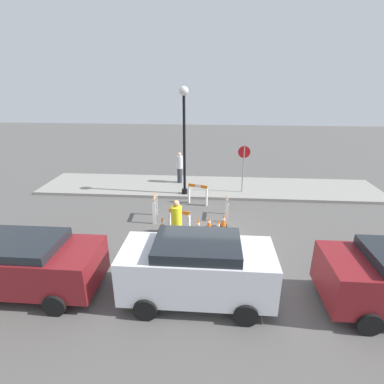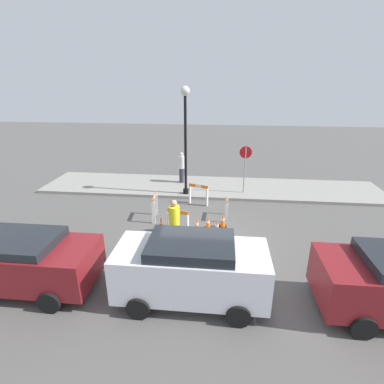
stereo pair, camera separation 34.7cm
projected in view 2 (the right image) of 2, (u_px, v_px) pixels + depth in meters
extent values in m
plane|color=#565451|center=(202.00, 248.00, 10.59)|extent=(60.00, 60.00, 0.00)
cube|color=gray|center=(210.00, 187.00, 16.30)|extent=(18.00, 3.34, 0.14)
cylinder|color=black|center=(186.00, 191.00, 15.18)|extent=(0.29, 0.29, 0.24)
cylinder|color=black|center=(186.00, 147.00, 14.37)|extent=(0.13, 0.13, 4.77)
sphere|color=silver|center=(185.00, 91.00, 13.46)|extent=(0.44, 0.44, 0.44)
cylinder|color=gray|center=(245.00, 170.00, 14.94)|extent=(0.06, 0.06, 2.37)
cylinder|color=red|center=(246.00, 152.00, 14.62)|extent=(0.60, 0.04, 0.60)
cube|color=white|center=(207.00, 197.00, 13.95)|extent=(0.10, 0.14, 0.84)
cube|color=white|center=(190.00, 195.00, 14.28)|extent=(0.10, 0.14, 0.84)
cube|color=orange|center=(198.00, 186.00, 13.94)|extent=(0.91, 0.31, 0.15)
cube|color=white|center=(198.00, 186.00, 13.94)|extent=(0.28, 0.12, 0.14)
cube|color=white|center=(156.00, 205.00, 13.02)|extent=(0.14, 0.07, 0.94)
cube|color=white|center=(153.00, 213.00, 12.24)|extent=(0.14, 0.07, 0.94)
cube|color=orange|center=(154.00, 197.00, 12.44)|extent=(0.10, 0.89, 0.15)
cube|color=white|center=(154.00, 197.00, 12.44)|extent=(0.05, 0.27, 0.13)
cube|color=white|center=(169.00, 222.00, 11.51)|extent=(0.10, 0.14, 0.87)
cube|color=white|center=(188.00, 226.00, 11.23)|extent=(0.10, 0.14, 0.87)
cube|color=orange|center=(178.00, 212.00, 11.19)|extent=(0.82, 0.27, 0.15)
cube|color=white|center=(178.00, 212.00, 11.19)|extent=(0.25, 0.10, 0.14)
cube|color=white|center=(226.00, 214.00, 12.32)|extent=(0.13, 0.06, 0.81)
cube|color=white|center=(227.00, 206.00, 13.07)|extent=(0.13, 0.06, 0.81)
cube|color=orange|center=(227.00, 199.00, 12.52)|extent=(0.05, 0.87, 0.15)
cube|color=white|center=(227.00, 199.00, 12.52)|extent=(0.04, 0.26, 0.14)
cube|color=black|center=(217.00, 232.00, 11.61)|extent=(0.30, 0.30, 0.04)
cone|color=orange|center=(217.00, 226.00, 11.51)|extent=(0.23, 0.23, 0.51)
cylinder|color=white|center=(217.00, 226.00, 11.50)|extent=(0.13, 0.13, 0.07)
cube|color=black|center=(223.00, 227.00, 12.07)|extent=(0.30, 0.30, 0.04)
cone|color=orange|center=(223.00, 220.00, 11.97)|extent=(0.23, 0.23, 0.54)
cylinder|color=white|center=(223.00, 219.00, 11.96)|extent=(0.13, 0.13, 0.08)
cube|color=black|center=(161.00, 230.00, 11.77)|extent=(0.30, 0.30, 0.04)
cone|color=orange|center=(161.00, 223.00, 11.66)|extent=(0.23, 0.23, 0.61)
cylinder|color=white|center=(161.00, 222.00, 11.64)|extent=(0.13, 0.13, 0.09)
cube|color=black|center=(197.00, 232.00, 11.66)|extent=(0.30, 0.30, 0.04)
cone|color=orange|center=(197.00, 225.00, 11.55)|extent=(0.22, 0.23, 0.58)
cylinder|color=white|center=(197.00, 224.00, 11.54)|extent=(0.13, 0.13, 0.08)
cube|color=black|center=(208.00, 228.00, 11.92)|extent=(0.30, 0.30, 0.04)
cone|color=orange|center=(208.00, 223.00, 11.83)|extent=(0.22, 0.23, 0.48)
cylinder|color=white|center=(208.00, 222.00, 11.82)|extent=(0.13, 0.13, 0.07)
cylinder|color=#33333D|center=(175.00, 235.00, 10.64)|extent=(0.31, 0.31, 0.83)
cylinder|color=yellow|center=(174.00, 216.00, 10.37)|extent=(0.43, 0.43, 0.69)
sphere|color=tan|center=(174.00, 203.00, 10.20)|extent=(0.26, 0.26, 0.23)
cylinder|color=#33333D|center=(182.00, 175.00, 16.71)|extent=(0.35, 0.35, 0.82)
cylinder|color=silver|center=(181.00, 162.00, 16.44)|extent=(0.49, 0.49, 0.69)
sphere|color=beige|center=(181.00, 154.00, 16.28)|extent=(0.28, 0.28, 0.21)
cube|color=maroon|center=(17.00, 262.00, 8.35)|extent=(4.45, 1.74, 1.06)
cube|color=#1E2328|center=(12.00, 245.00, 8.16)|extent=(2.45, 1.60, 0.49)
cylinder|color=black|center=(80.00, 263.00, 9.22)|extent=(0.60, 0.18, 0.60)
cylinder|color=black|center=(49.00, 302.00, 7.60)|extent=(0.60, 0.18, 0.60)
cube|color=silver|center=(191.00, 270.00, 7.85)|extent=(3.96, 1.69, 1.23)
cube|color=#1E2328|center=(191.00, 250.00, 7.63)|extent=(2.18, 1.55, 0.55)
cylinder|color=black|center=(236.00, 273.00, 8.73)|extent=(0.60, 0.18, 0.60)
cylinder|color=black|center=(238.00, 316.00, 7.16)|extent=(0.60, 0.18, 0.60)
cylinder|color=black|center=(154.00, 268.00, 8.97)|extent=(0.60, 0.18, 0.60)
cylinder|color=black|center=(138.00, 308.00, 7.40)|extent=(0.60, 0.18, 0.60)
cylinder|color=black|center=(336.00, 278.00, 8.52)|extent=(0.60, 0.18, 0.60)
cylinder|color=black|center=(363.00, 328.00, 6.83)|extent=(0.60, 0.18, 0.60)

